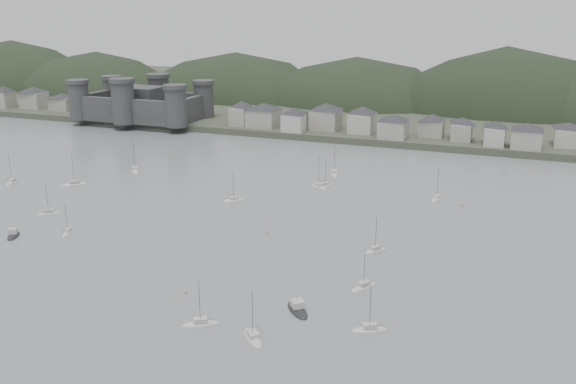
% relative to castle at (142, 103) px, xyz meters
% --- Properties ---
extents(ground, '(900.00, 900.00, 0.00)m').
position_rel_castle_xyz_m(ground, '(120.00, -179.80, -10.96)').
color(ground, slate).
rests_on(ground, ground).
extents(far_shore_land, '(900.00, 250.00, 3.00)m').
position_rel_castle_xyz_m(far_shore_land, '(120.00, 115.20, -9.46)').
color(far_shore_land, '#383D2D').
rests_on(far_shore_land, ground).
extents(forested_ridge, '(851.55, 103.94, 102.57)m').
position_rel_castle_xyz_m(forested_ridge, '(124.83, 89.60, -22.25)').
color(forested_ridge, black).
rests_on(forested_ridge, ground).
extents(castle, '(66.00, 43.00, 20.00)m').
position_rel_castle_xyz_m(castle, '(0.00, 0.00, 0.00)').
color(castle, '#343537').
rests_on(castle, far_shore_land).
extents(waterfront_town, '(451.48, 28.46, 12.92)m').
position_rel_castle_xyz_m(waterfront_town, '(170.59, 3.54, -2.30)').
color(waterfront_town, '#9B988E').
rests_on(waterfront_town, far_shore_land).
extents(moored_fleet, '(225.35, 148.81, 13.39)m').
position_rel_castle_xyz_m(moored_fleet, '(107.12, -119.47, -10.79)').
color(moored_fleet, beige).
rests_on(moored_fleet, ground).
extents(motor_launch_near, '(7.83, 8.45, 4.02)m').
position_rel_castle_xyz_m(motor_launch_near, '(144.58, -163.47, -10.68)').
color(motor_launch_near, black).
rests_on(motor_launch_near, ground).
extents(motor_launch_far, '(5.88, 7.69, 3.76)m').
position_rel_castle_xyz_m(motor_launch_far, '(58.88, -150.85, -10.67)').
color(motor_launch_far, black).
rests_on(motor_launch_far, ground).
extents(mooring_buoys, '(176.05, 84.17, 0.70)m').
position_rel_castle_xyz_m(mooring_buoys, '(136.14, -129.72, -10.81)').
color(mooring_buoys, '#B57C3C').
rests_on(mooring_buoys, ground).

